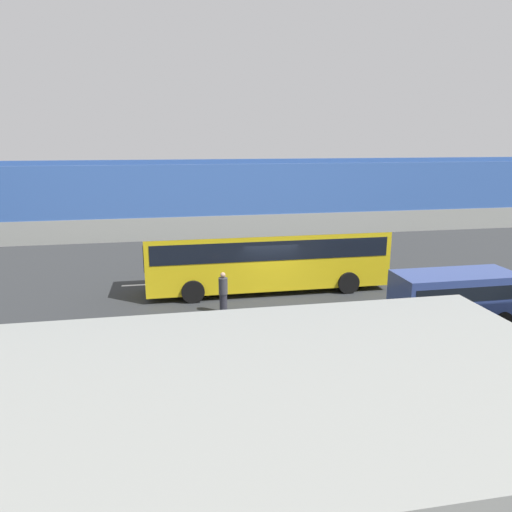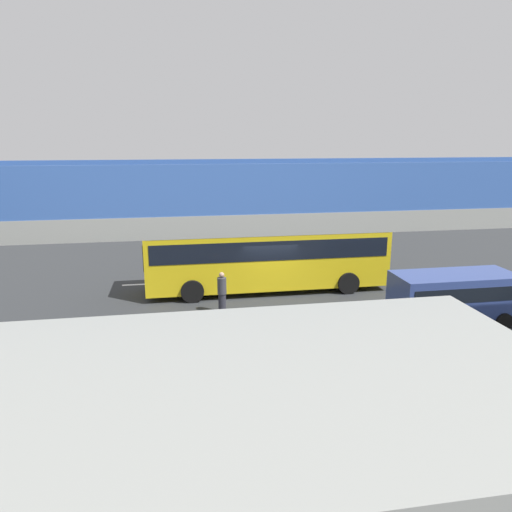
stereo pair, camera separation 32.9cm
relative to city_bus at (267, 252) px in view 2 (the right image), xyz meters
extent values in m
plane|color=#2D3033|center=(0.08, 0.79, -1.88)|extent=(80.00, 80.00, 0.00)
cube|color=yellow|center=(-0.01, 0.00, -0.17)|extent=(11.50, 2.55, 2.86)
cube|color=black|center=(-0.01, 0.00, 0.35)|extent=(11.04, 2.59, 0.90)
cube|color=white|center=(-0.01, 0.00, 1.15)|extent=(11.27, 2.58, 0.20)
cube|color=black|center=(5.76, 0.00, 0.18)|extent=(0.04, 2.24, 1.20)
cylinder|color=black|center=(3.67, 1.27, -1.36)|extent=(1.04, 0.30, 1.04)
cylinder|color=black|center=(3.67, -1.27, -1.36)|extent=(1.04, 0.30, 1.04)
cylinder|color=black|center=(-3.69, 1.27, -1.36)|extent=(1.04, 0.30, 1.04)
cylinder|color=black|center=(-3.69, -1.27, -1.36)|extent=(1.04, 0.30, 1.04)
cube|color=#33478C|center=(-6.45, 5.52, -0.77)|extent=(4.80, 1.95, 1.86)
cube|color=black|center=(-6.45, 5.52, -0.41)|extent=(4.42, 1.98, 0.56)
cylinder|color=black|center=(-4.86, 6.50, -1.54)|extent=(0.68, 0.22, 0.68)
cylinder|color=black|center=(-4.86, 4.55, -1.54)|extent=(0.68, 0.22, 0.68)
cylinder|color=black|center=(-8.03, 6.50, -1.54)|extent=(0.68, 0.22, 0.68)
cylinder|color=black|center=(-8.03, 4.55, -1.54)|extent=(0.68, 0.22, 0.68)
torus|color=black|center=(-7.60, 3.02, -1.52)|extent=(0.72, 0.06, 0.72)
torus|color=black|center=(-8.65, 3.02, -1.52)|extent=(0.72, 0.06, 0.72)
cube|color=blue|center=(-8.13, 3.02, -1.34)|extent=(0.89, 0.04, 0.04)
cylinder|color=blue|center=(-8.32, 3.02, -1.14)|extent=(0.03, 0.03, 0.40)
cube|color=black|center=(-8.32, 3.02, -0.94)|extent=(0.20, 0.08, 0.04)
cylinder|color=blue|center=(-7.73, 3.02, -0.97)|extent=(0.02, 0.44, 0.02)
cylinder|color=#2D2D38|center=(2.49, 2.84, -1.46)|extent=(0.32, 0.32, 0.85)
cylinder|color=#3F3F47|center=(2.49, 2.84, -0.68)|extent=(0.38, 0.38, 0.70)
sphere|color=tan|center=(2.49, 2.84, -0.20)|extent=(0.22, 0.22, 0.22)
cylinder|color=slate|center=(-3.16, -2.57, -0.48)|extent=(0.08, 0.08, 2.80)
cube|color=blue|center=(-3.16, -2.57, 0.62)|extent=(0.04, 0.60, 0.60)
cube|color=silver|center=(-5.92, -1.87, -1.88)|extent=(2.00, 0.20, 0.01)
cube|color=silver|center=(-1.92, -1.87, -1.88)|extent=(2.00, 0.20, 0.01)
cube|color=silver|center=(2.08, -1.87, -1.88)|extent=(2.00, 0.20, 0.01)
cube|color=silver|center=(6.08, -1.87, -1.88)|extent=(2.00, 0.20, 0.01)
cube|color=gray|center=(0.08, 10.27, 3.43)|extent=(25.09, 2.60, 0.50)
cube|color=#3359A5|center=(0.08, 9.02, 4.23)|extent=(25.09, 0.08, 1.10)
cube|color=#3359A5|center=(0.08, 11.52, 4.23)|extent=(25.09, 0.08, 1.10)
cube|color=gray|center=(3.51, 16.18, 0.22)|extent=(9.00, 5.00, 4.20)
cube|color=#192333|center=(3.51, 13.66, 0.01)|extent=(7.65, 0.04, 2.94)
camera|label=1|loc=(4.59, 21.69, 5.31)|focal=33.22mm
camera|label=2|loc=(4.27, 21.74, 5.31)|focal=33.22mm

